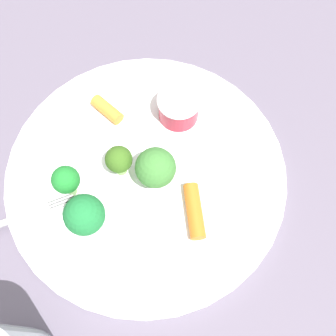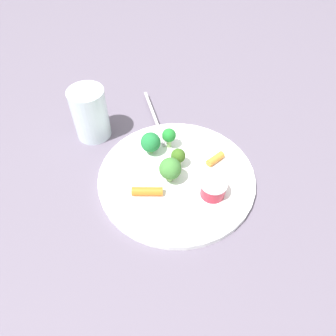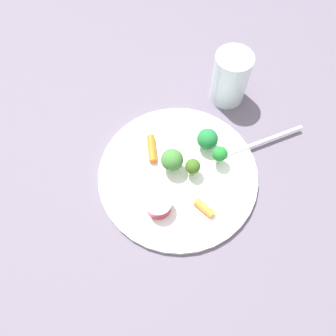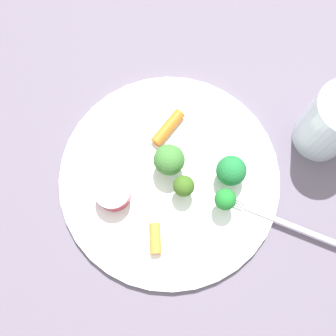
{
  "view_description": "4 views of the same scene",
  "coord_description": "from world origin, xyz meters",
  "px_view_note": "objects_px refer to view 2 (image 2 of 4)",
  "views": [
    {
      "loc": [
        0.14,
        -0.11,
        0.41
      ],
      "look_at": [
        0.02,
        0.02,
        0.02
      ],
      "focal_mm": 42.12,
      "sensor_mm": 36.0,
      "label": 1
    },
    {
      "loc": [
        0.27,
        0.3,
        0.5
      ],
      "look_at": [
        0.01,
        -0.01,
        0.03
      ],
      "focal_mm": 33.81,
      "sensor_mm": 36.0,
      "label": 2
    },
    {
      "loc": [
        -0.18,
        0.21,
        0.59
      ],
      "look_at": [
        0.02,
        0.01,
        0.03
      ],
      "focal_mm": 35.03,
      "sensor_mm": 36.0,
      "label": 3
    },
    {
      "loc": [
        -0.15,
        0.01,
        0.62
      ],
      "look_at": [
        0.01,
        0.0,
        0.03
      ],
      "focal_mm": 47.21,
      "sensor_mm": 36.0,
      "label": 4
    }
  ],
  "objects_px": {
    "sauce_cup": "(213,189)",
    "broccoli_floret_3": "(149,143)",
    "broccoli_floret_0": "(178,156)",
    "carrot_stick_1": "(148,192)",
    "broccoli_floret_1": "(171,170)",
    "fork": "(155,118)",
    "drinking_glass": "(90,114)",
    "carrot_stick_0": "(215,159)",
    "plate": "(176,177)",
    "broccoli_floret_2": "(169,136)"
  },
  "relations": [
    {
      "from": "broccoli_floret_3",
      "to": "drinking_glass",
      "type": "distance_m",
      "value": 0.15
    },
    {
      "from": "carrot_stick_0",
      "to": "carrot_stick_1",
      "type": "height_order",
      "value": "carrot_stick_1"
    },
    {
      "from": "carrot_stick_0",
      "to": "fork",
      "type": "xyz_separation_m",
      "value": [
        0.01,
        -0.19,
        -0.01
      ]
    },
    {
      "from": "plate",
      "to": "carrot_stick_0",
      "type": "bearing_deg",
      "value": 165.78
    },
    {
      "from": "plate",
      "to": "broccoli_floret_3",
      "type": "xyz_separation_m",
      "value": [
        0.0,
        -0.08,
        0.03
      ]
    },
    {
      "from": "broccoli_floret_1",
      "to": "fork",
      "type": "bearing_deg",
      "value": -117.99
    },
    {
      "from": "drinking_glass",
      "to": "sauce_cup",
      "type": "bearing_deg",
      "value": 105.29
    },
    {
      "from": "plate",
      "to": "fork",
      "type": "bearing_deg",
      "value": -113.81
    },
    {
      "from": "broccoli_floret_0",
      "to": "sauce_cup",
      "type": "bearing_deg",
      "value": 92.22
    },
    {
      "from": "sauce_cup",
      "to": "broccoli_floret_0",
      "type": "height_order",
      "value": "broccoli_floret_0"
    },
    {
      "from": "drinking_glass",
      "to": "carrot_stick_1",
      "type": "bearing_deg",
      "value": 86.48
    },
    {
      "from": "carrot_stick_1",
      "to": "fork",
      "type": "relative_size",
      "value": 0.31
    },
    {
      "from": "sauce_cup",
      "to": "broccoli_floret_3",
      "type": "height_order",
      "value": "broccoli_floret_3"
    },
    {
      "from": "sauce_cup",
      "to": "broccoli_floret_1",
      "type": "distance_m",
      "value": 0.09
    },
    {
      "from": "fork",
      "to": "plate",
      "type": "bearing_deg",
      "value": 66.19
    },
    {
      "from": "fork",
      "to": "drinking_glass",
      "type": "xyz_separation_m",
      "value": [
        0.13,
        -0.06,
        0.04
      ]
    },
    {
      "from": "plate",
      "to": "drinking_glass",
      "type": "relative_size",
      "value": 2.68
    },
    {
      "from": "sauce_cup",
      "to": "broccoli_floret_2",
      "type": "relative_size",
      "value": 1.04
    },
    {
      "from": "drinking_glass",
      "to": "carrot_stick_0",
      "type": "bearing_deg",
      "value": 120.7
    },
    {
      "from": "plate",
      "to": "broccoli_floret_0",
      "type": "bearing_deg",
      "value": -136.36
    },
    {
      "from": "plate",
      "to": "carrot_stick_1",
      "type": "bearing_deg",
      "value": 1.77
    },
    {
      "from": "plate",
      "to": "carrot_stick_1",
      "type": "distance_m",
      "value": 0.07
    },
    {
      "from": "broccoli_floret_0",
      "to": "carrot_stick_1",
      "type": "bearing_deg",
      "value": 12.8
    },
    {
      "from": "sauce_cup",
      "to": "drinking_glass",
      "type": "bearing_deg",
      "value": -74.71
    },
    {
      "from": "plate",
      "to": "drinking_glass",
      "type": "height_order",
      "value": "drinking_glass"
    },
    {
      "from": "broccoli_floret_0",
      "to": "carrot_stick_1",
      "type": "relative_size",
      "value": 0.74
    },
    {
      "from": "broccoli_floret_1",
      "to": "carrot_stick_0",
      "type": "height_order",
      "value": "broccoli_floret_1"
    },
    {
      "from": "carrot_stick_0",
      "to": "drinking_glass",
      "type": "xyz_separation_m",
      "value": [
        0.14,
        -0.24,
        0.04
      ]
    },
    {
      "from": "sauce_cup",
      "to": "drinking_glass",
      "type": "relative_size",
      "value": 0.42
    },
    {
      "from": "broccoli_floret_2",
      "to": "fork",
      "type": "xyz_separation_m",
      "value": [
        -0.03,
        -0.09,
        -0.03
      ]
    },
    {
      "from": "broccoli_floret_1",
      "to": "carrot_stick_0",
      "type": "relative_size",
      "value": 1.33
    },
    {
      "from": "drinking_glass",
      "to": "broccoli_floret_3",
      "type": "bearing_deg",
      "value": 111.46
    },
    {
      "from": "carrot_stick_1",
      "to": "broccoli_floret_3",
      "type": "bearing_deg",
      "value": -128.32
    },
    {
      "from": "broccoli_floret_0",
      "to": "broccoli_floret_3",
      "type": "xyz_separation_m",
      "value": [
        0.02,
        -0.06,
        0.0
      ]
    },
    {
      "from": "plate",
      "to": "broccoli_floret_1",
      "type": "bearing_deg",
      "value": 10.68
    },
    {
      "from": "plate",
      "to": "sauce_cup",
      "type": "xyz_separation_m",
      "value": [
        -0.02,
        0.08,
        0.02
      ]
    },
    {
      "from": "plate",
      "to": "broccoli_floret_0",
      "type": "distance_m",
      "value": 0.04
    },
    {
      "from": "broccoli_floret_2",
      "to": "broccoli_floret_3",
      "type": "bearing_deg",
      "value": -14.02
    },
    {
      "from": "broccoli_floret_3",
      "to": "plate",
      "type": "bearing_deg",
      "value": 92.99
    },
    {
      "from": "broccoli_floret_0",
      "to": "drinking_glass",
      "type": "bearing_deg",
      "value": -68.95
    },
    {
      "from": "carrot_stick_1",
      "to": "fork",
      "type": "xyz_separation_m",
      "value": [
        -0.14,
        -0.17,
        -0.01
      ]
    },
    {
      "from": "broccoli_floret_0",
      "to": "carrot_stick_0",
      "type": "bearing_deg",
      "value": 148.66
    },
    {
      "from": "broccoli_floret_3",
      "to": "carrot_stick_0",
      "type": "height_order",
      "value": "broccoli_floret_3"
    },
    {
      "from": "carrot_stick_0",
      "to": "carrot_stick_1",
      "type": "relative_size",
      "value": 0.7
    },
    {
      "from": "broccoli_floret_0",
      "to": "broccoli_floret_3",
      "type": "height_order",
      "value": "broccoli_floret_3"
    },
    {
      "from": "sauce_cup",
      "to": "broccoli_floret_0",
      "type": "distance_m",
      "value": 0.1
    },
    {
      "from": "broccoli_floret_3",
      "to": "carrot_stick_1",
      "type": "xyz_separation_m",
      "value": [
        0.07,
        0.09,
        -0.02
      ]
    },
    {
      "from": "carrot_stick_0",
      "to": "carrot_stick_1",
      "type": "bearing_deg",
      "value": -7.04
    },
    {
      "from": "broccoli_floret_2",
      "to": "fork",
      "type": "relative_size",
      "value": 0.25
    },
    {
      "from": "sauce_cup",
      "to": "broccoli_floret_0",
      "type": "bearing_deg",
      "value": -87.78
    }
  ]
}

